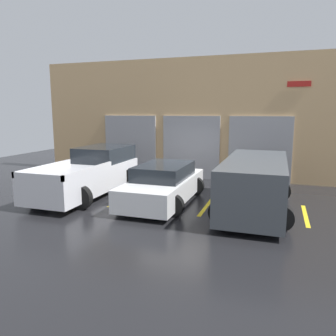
% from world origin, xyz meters
% --- Properties ---
extents(ground_plane, '(28.00, 28.00, 0.00)m').
position_xyz_m(ground_plane, '(0.00, 0.00, 0.00)').
color(ground_plane, black).
extents(shophouse_building, '(15.43, 0.68, 5.41)m').
position_xyz_m(shophouse_building, '(-0.01, 3.29, 2.66)').
color(shophouse_building, tan).
rests_on(shophouse_building, ground).
extents(pickup_truck, '(2.35, 5.11, 1.66)m').
position_xyz_m(pickup_truck, '(-2.97, -1.12, 0.79)').
color(pickup_truck, silver).
rests_on(pickup_truck, ground).
extents(sedan_white, '(2.19, 4.31, 1.30)m').
position_xyz_m(sedan_white, '(0.00, -1.36, 0.62)').
color(sedan_white, white).
rests_on(sedan_white, ground).
extents(sedan_side, '(2.22, 4.93, 1.62)m').
position_xyz_m(sedan_side, '(2.97, -1.38, 0.88)').
color(sedan_side, '#474C51').
rests_on(sedan_side, ground).
extents(parking_stripe_far_left, '(0.12, 2.20, 0.01)m').
position_xyz_m(parking_stripe_far_left, '(-4.46, -1.39, 0.00)').
color(parking_stripe_far_left, gold).
rests_on(parking_stripe_far_left, ground).
extents(parking_stripe_left, '(0.12, 2.20, 0.01)m').
position_xyz_m(parking_stripe_left, '(-1.49, -1.39, 0.00)').
color(parking_stripe_left, gold).
rests_on(parking_stripe_left, ground).
extents(parking_stripe_centre, '(0.12, 2.20, 0.01)m').
position_xyz_m(parking_stripe_centre, '(1.49, -1.39, 0.00)').
color(parking_stripe_centre, gold).
rests_on(parking_stripe_centre, ground).
extents(parking_stripe_right, '(0.12, 2.20, 0.01)m').
position_xyz_m(parking_stripe_right, '(4.46, -1.39, 0.00)').
color(parking_stripe_right, gold).
rests_on(parking_stripe_right, ground).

